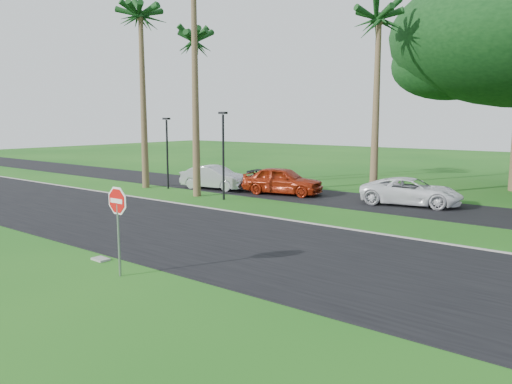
{
  "coord_description": "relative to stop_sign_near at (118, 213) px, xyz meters",
  "views": [
    {
      "loc": [
        11.61,
        -11.08,
        4.29
      ],
      "look_at": [
        1.17,
        2.18,
        1.8
      ],
      "focal_mm": 35.0,
      "sensor_mm": 36.0,
      "label": 1
    }
  ],
  "objects": [
    {
      "name": "ground",
      "position": [
        -0.5,
        3.0,
        -1.77
      ],
      "size": [
        120.0,
        120.0,
        0.0
      ],
      "primitive_type": "plane",
      "color": "#175114",
      "rests_on": "ground"
    },
    {
      "name": "road",
      "position": [
        -0.5,
        5.0,
        -1.76
      ],
      "size": [
        120.0,
        8.0,
        0.02
      ],
      "primitive_type": "cube",
      "color": "black",
      "rests_on": "ground"
    },
    {
      "name": "parking_strip",
      "position": [
        -0.5,
        15.5,
        -1.76
      ],
      "size": [
        120.0,
        5.0,
        0.02
      ],
      "primitive_type": "cube",
      "color": "black",
      "rests_on": "ground"
    },
    {
      "name": "curb",
      "position": [
        -0.5,
        9.05,
        -1.74
      ],
      "size": [
        120.0,
        0.12,
        0.06
      ],
      "primitive_type": "cube",
      "color": "gray",
      "rests_on": "ground"
    },
    {
      "name": "stop_sign_near",
      "position": [
        0.0,
        0.0,
        0.0
      ],
      "size": [
        1.05,
        0.07,
        2.62
      ],
      "color": "gray",
      "rests_on": "ground"
    },
    {
      "name": "palm_left_far",
      "position": [
        -13.5,
        12.0,
        8.36
      ],
      "size": [
        5.0,
        5.0,
        11.5
      ],
      "color": "brown",
      "rests_on": "ground"
    },
    {
      "name": "palm_left_mid",
      "position": [
        -11.0,
        14.0,
        6.9
      ],
      "size": [
        5.0,
        5.0,
        10.0
      ],
      "color": "brown",
      "rests_on": "ground"
    },
    {
      "name": "palm_center",
      "position": [
        -0.5,
        17.0,
        7.39
      ],
      "size": [
        5.0,
        5.0,
        10.5
      ],
      "color": "brown",
      "rests_on": "ground"
    },
    {
      "name": "streetlight_left",
      "position": [
        -12.0,
        12.5,
        0.72
      ],
      "size": [
        0.45,
        0.25,
        4.34
      ],
      "color": "black",
      "rests_on": "ground"
    },
    {
      "name": "streetlight_right",
      "position": [
        -6.5,
        11.5,
        0.88
      ],
      "size": [
        0.45,
        0.25,
        4.64
      ],
      "color": "black",
      "rests_on": "ground"
    },
    {
      "name": "car_silver",
      "position": [
        -9.54,
        14.08,
        -1.06
      ],
      "size": [
        4.49,
        2.16,
        1.42
      ],
      "primitive_type": "imported",
      "rotation": [
        0.0,
        0.0,
        1.73
      ],
      "color": "#B2B4B9",
      "rests_on": "ground"
    },
    {
      "name": "car_red",
      "position": [
        -5.09,
        14.93,
        -0.99
      ],
      "size": [
        4.88,
        2.77,
        1.56
      ],
      "primitive_type": "imported",
      "rotation": [
        0.0,
        0.0,
        1.78
      ],
      "color": "#99230C",
      "rests_on": "ground"
    },
    {
      "name": "car_dark",
      "position": [
        -5.63,
        15.82,
        -1.16
      ],
      "size": [
        4.47,
        2.44,
        1.23
      ],
      "primitive_type": "imported",
      "rotation": [
        0.0,
        0.0,
        1.75
      ],
      "color": "black",
      "rests_on": "ground"
    },
    {
      "name": "car_minivan",
      "position": [
        2.01,
        15.98,
        -1.1
      ],
      "size": [
        5.23,
        3.18,
        1.35
      ],
      "primitive_type": "imported",
      "rotation": [
        0.0,
        0.0,
        1.77
      ],
      "color": "white",
      "rests_on": "ground"
    },
    {
      "name": "utility_slab",
      "position": [
        -1.78,
        0.59,
        -1.74
      ],
      "size": [
        0.57,
        0.38,
        0.06
      ],
      "primitive_type": "cube",
      "rotation": [
        0.0,
        0.0,
        -0.05
      ],
      "color": "gray",
      "rests_on": "ground"
    }
  ]
}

